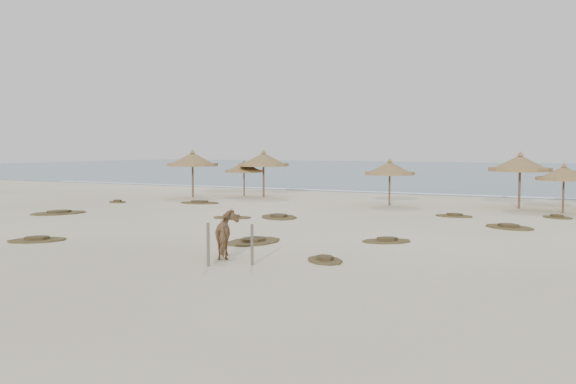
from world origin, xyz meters
name	(u,v)px	position (x,y,z in m)	size (l,w,h in m)	color
ground	(190,237)	(0.00, 0.00, 0.00)	(160.00, 160.00, 0.00)	#F5E8CA
ocean	(512,171)	(0.00, 75.00, 0.00)	(200.00, 100.00, 0.01)	#24506E
foam_line	(405,193)	(0.00, 26.00, 0.00)	(70.00, 0.60, 0.01)	white
palapa_0	(193,160)	(-11.41, 15.63, 2.49)	(4.13, 4.13, 3.21)	brown
palapa_1	(263,160)	(-7.24, 17.92, 2.48)	(4.38, 4.38, 3.20)	brown
palapa_2	(244,168)	(-8.99, 18.26, 1.95)	(2.96, 2.96, 2.51)	brown
palapa_3	(390,169)	(2.28, 15.97, 2.11)	(3.76, 3.76, 2.72)	brown
palapa_4	(520,164)	(9.18, 17.47, 2.43)	(4.05, 4.05, 3.14)	brown
palapa_6	(564,174)	(11.51, 16.16, 1.99)	(3.17, 3.17, 2.57)	brown
horse	(228,234)	(3.68, -3.05, 0.71)	(0.76, 1.68, 1.42)	#9C6F47
fence_post_near	(252,245)	(5.00, -3.80, 0.59)	(0.09, 0.09, 1.17)	brown
fence_post_far	(208,245)	(4.00, -4.54, 0.61)	(0.09, 0.09, 1.23)	brown
scrub_1	(59,213)	(-10.99, 3.75, 0.05)	(2.73, 3.30, 0.16)	brown
scrub_2	(232,217)	(-2.12, 6.11, 0.05)	(2.15, 1.76, 0.16)	brown
scrub_3	(279,217)	(-0.26, 7.34, 0.05)	(2.92, 3.00, 0.16)	brown
scrub_4	(387,241)	(6.91, 2.25, 0.05)	(2.12, 2.03, 0.16)	brown
scrub_5	(509,227)	(10.09, 8.41, 0.05)	(2.75, 2.56, 0.16)	brown
scrub_6	(200,202)	(-8.25, 12.01, 0.05)	(2.69, 2.00, 0.16)	brown
scrub_7	(454,216)	(7.03, 11.72, 0.05)	(1.96, 1.38, 0.16)	brown
scrub_8	(117,202)	(-13.00, 10.13, 0.05)	(1.73, 1.53, 0.16)	brown
scrub_9	(253,241)	(2.79, -0.06, 0.05)	(1.85, 2.58, 0.16)	brown
scrub_10	(557,217)	(11.49, 13.39, 0.05)	(1.87, 1.76, 0.16)	brown
scrub_11	(37,240)	(-4.24, -3.40, 0.05)	(2.34, 2.38, 0.16)	brown
scrub_12	(325,260)	(6.59, -2.31, 0.05)	(1.74, 1.77, 0.16)	brown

